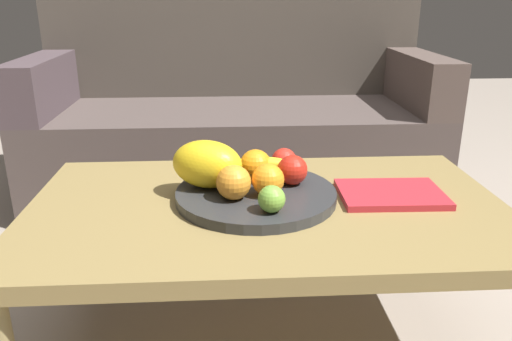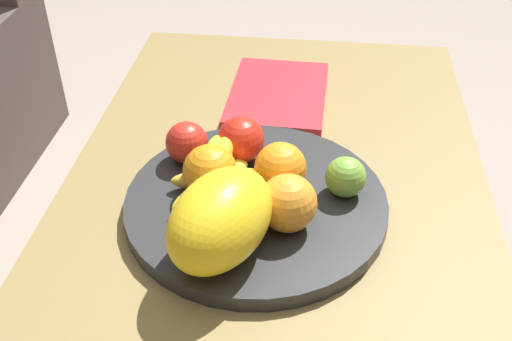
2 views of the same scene
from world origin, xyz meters
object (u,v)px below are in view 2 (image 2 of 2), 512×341
object	(u,v)px
orange_left	(281,167)
apple_right	(187,143)
apple_left	(346,176)
orange_front	(210,172)
coffee_table	(272,220)
fruit_bowl	(256,204)
banana_bunch	(215,176)
melon_large_front	(221,219)
apple_front	(241,140)
magazine	(278,94)
orange_right	(288,203)

from	to	relation	value
orange_left	apple_right	xyz separation A→B (m)	(0.05, 0.15, -0.00)
apple_left	apple_right	distance (m)	0.25
orange_left	orange_front	bearing A→B (deg)	104.19
coffee_table	apple_left	distance (m)	0.14
fruit_bowl	banana_bunch	xyz separation A→B (m)	(0.01, 0.06, 0.04)
melon_large_front	coffee_table	bearing A→B (deg)	-20.79
fruit_bowl	melon_large_front	distance (m)	0.14
orange_front	apple_front	world-z (taller)	orange_front
orange_front	orange_left	distance (m)	0.10
coffee_table	apple_left	world-z (taller)	apple_left
magazine	apple_front	bearing A→B (deg)	172.38
magazine	banana_bunch	bearing A→B (deg)	169.86
melon_large_front	banana_bunch	distance (m)	0.13
melon_large_front	apple_front	xyz separation A→B (m)	(0.21, 0.00, -0.02)
coffee_table	apple_right	size ratio (longest dim) A/B	17.02
orange_right	magazine	xyz separation A→B (m)	(0.39, 0.05, -0.06)
apple_left	magazine	world-z (taller)	apple_left
fruit_bowl	orange_front	size ratio (longest dim) A/B	4.83
fruit_bowl	orange_front	distance (m)	0.09
orange_front	coffee_table	bearing A→B (deg)	-75.66
fruit_bowl	magazine	size ratio (longest dim) A/B	1.55
orange_right	banana_bunch	xyz separation A→B (m)	(0.06, 0.11, -0.01)
orange_front	magazine	size ratio (longest dim) A/B	0.32
magazine	orange_right	bearing A→B (deg)	-171.76
fruit_bowl	apple_front	bearing A→B (deg)	20.51
orange_front	apple_right	distance (m)	0.09
magazine	melon_large_front	bearing A→B (deg)	176.97
fruit_bowl	magazine	world-z (taller)	fruit_bowl
fruit_bowl	melon_large_front	xyz separation A→B (m)	(-0.12, 0.03, 0.07)
apple_right	magazine	distance (m)	0.28
coffee_table	apple_right	world-z (taller)	apple_right
melon_large_front	orange_left	bearing A→B (deg)	-23.98
fruit_bowl	orange_left	size ratio (longest dim) A/B	5.05
melon_large_front	orange_right	bearing A→B (deg)	-52.61
fruit_bowl	apple_right	distance (m)	0.15
orange_front	orange_right	size ratio (longest dim) A/B	0.99
magazine	apple_left	bearing A→B (deg)	-156.30
apple_left	magazine	bearing A→B (deg)	22.23
orange_left	apple_left	world-z (taller)	orange_left
orange_left	magazine	bearing A→B (deg)	5.46
apple_right	fruit_bowl	bearing A→B (deg)	-124.25
orange_right	orange_left	bearing A→B (deg)	11.49
orange_right	magazine	bearing A→B (deg)	6.77
apple_right	coffee_table	bearing A→B (deg)	-111.22
coffee_table	banana_bunch	size ratio (longest dim) A/B	6.64
orange_front	banana_bunch	xyz separation A→B (m)	(0.01, -0.00, -0.01)
orange_right	apple_right	bearing A→B (deg)	51.23
melon_large_front	apple_left	distance (m)	0.22
melon_large_front	orange_front	distance (m)	0.13
coffee_table	orange_front	distance (m)	0.14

